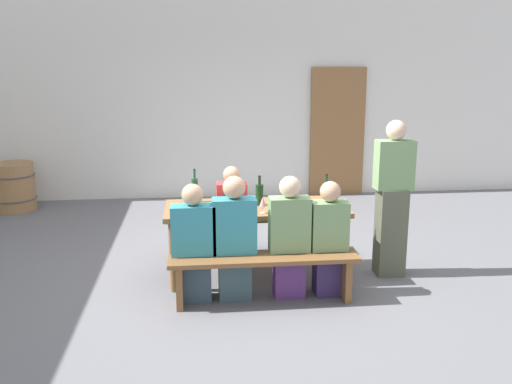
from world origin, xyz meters
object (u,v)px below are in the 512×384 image
seated_guest_near_0 (194,246)px  standing_host (392,201)px  wine_glass_0 (326,197)px  seated_guest_far_0 (232,216)px  wine_bottle_0 (195,190)px  wooden_door (337,132)px  tasting_table (256,214)px  seated_guest_near_1 (235,241)px  wine_glass_1 (263,202)px  wine_barrel (14,187)px  seated_guest_near_2 (289,240)px  wine_bottle_1 (259,194)px  bench_near (264,267)px  wine_bottle_2 (326,193)px  bench_far (250,225)px  seated_guest_near_3 (329,241)px

seated_guest_near_0 → standing_host: bearing=-78.0°
wine_glass_0 → seated_guest_far_0: seated_guest_far_0 is taller
wine_bottle_0 → seated_guest_far_0: 0.62m
wooden_door → wine_bottle_0: 4.04m
tasting_table → seated_guest_near_1: 0.60m
wine_glass_1 → seated_guest_far_0: bearing=107.4°
tasting_table → wine_barrel: size_ratio=2.58×
tasting_table → seated_guest_near_2: size_ratio=1.58×
wine_bottle_1 → seated_guest_far_0: bearing=117.6°
bench_near → seated_guest_near_2: (0.26, 0.15, 0.21)m
wooden_door → wine_bottle_2: 3.69m
wine_bottle_2 → wine_bottle_0: bearing=168.9°
bench_far → seated_guest_near_0: size_ratio=1.57×
wine_bottle_0 → seated_guest_near_0: 0.86m
bench_near → seated_guest_near_3: bearing=13.2°
tasting_table → wine_bottle_2: (0.72, -0.01, 0.21)m
bench_far → wine_glass_0: wine_glass_0 is taller
standing_host → bench_near: bearing=22.7°
tasting_table → wine_bottle_1: (0.04, 0.05, 0.20)m
seated_guest_near_1 → wine_barrel: size_ratio=1.65×
wooden_door → seated_guest_near_1: 4.55m
bench_near → wine_bottle_1: size_ratio=5.64×
tasting_table → seated_guest_far_0: size_ratio=1.73×
tasting_table → wine_bottle_1: 0.21m
wine_barrel → wine_bottle_2: bearing=-36.8°
bench_far → seated_guest_near_0: 1.39m
seated_guest_near_0 → bench_far: bearing=-27.6°
seated_guest_near_0 → standing_host: (2.03, 0.43, 0.26)m
tasting_table → wine_glass_1: wine_glass_1 is taller
seated_guest_near_3 → standing_host: bearing=-60.3°
tasting_table → bench_near: 0.75m
seated_guest_near_2 → standing_host: standing_host is taller
seated_guest_near_1 → wine_barrel: (-3.07, 3.56, -0.20)m
standing_host → wine_barrel: standing_host is taller
seated_guest_near_1 → seated_guest_near_2: 0.52m
wine_bottle_1 → seated_guest_near_1: size_ratio=0.26×
tasting_table → wine_glass_0: 0.74m
seated_guest_near_1 → seated_guest_near_3: (0.90, 0.00, -0.03)m
tasting_table → seated_guest_far_0: bearing=111.9°
wooden_door → bench_far: wooden_door is taller
wooden_door → seated_guest_near_0: (-2.37, -4.07, -0.52)m
tasting_table → wine_glass_1: 0.34m
seated_guest_near_0 → bench_near: bearing=-103.3°
bench_far → wine_glass_0: (0.69, -0.85, 0.52)m
wine_bottle_1 → seated_guest_near_1: 0.72m
wine_glass_0 → wine_glass_1: bearing=-171.0°
bench_far → seated_guest_near_1: size_ratio=1.48×
wine_bottle_2 → seated_guest_near_3: size_ratio=0.29×
wine_bottle_1 → wine_glass_0: 0.68m
tasting_table → bench_far: (0.00, 0.69, -0.32)m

